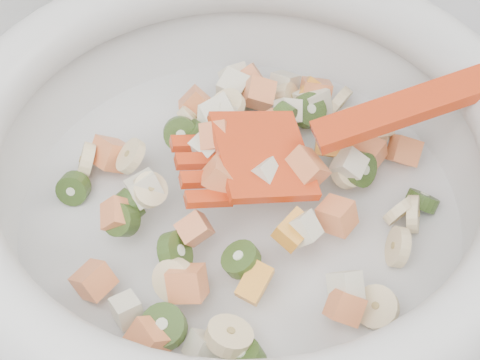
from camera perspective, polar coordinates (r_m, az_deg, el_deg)
name	(u,v)px	position (r m, az deg, el deg)	size (l,w,h in m)	color
mixing_bowl	(241,168)	(0.48, 0.09, 0.94)	(0.47, 0.39, 0.13)	silver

